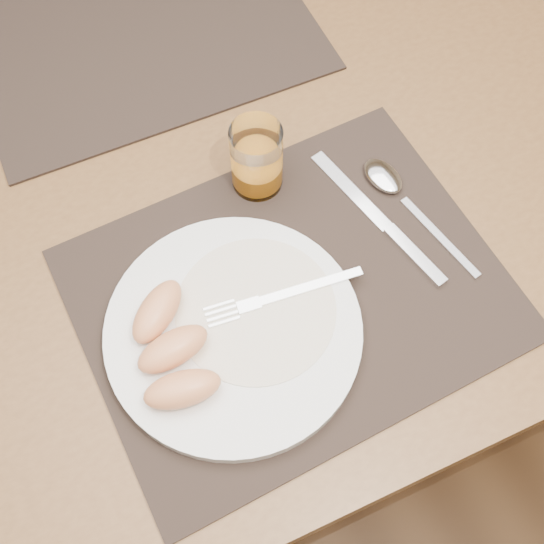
{
  "coord_description": "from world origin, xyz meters",
  "views": [
    {
      "loc": [
        -0.14,
        -0.5,
        1.43
      ],
      "look_at": [
        -0.01,
        -0.2,
        0.77
      ],
      "focal_mm": 45.0,
      "sensor_mm": 36.0,
      "label": 1
    }
  ],
  "objects_px": {
    "knife": "(388,228)",
    "table": "(216,186)",
    "placemat_far": "(140,31)",
    "placemat_near": "(291,293)",
    "juice_glass": "(257,161)",
    "spoon": "(391,185)",
    "fork": "(271,299)",
    "plate": "(233,331)"
  },
  "relations": [
    {
      "from": "knife",
      "to": "table",
      "type": "bearing_deg",
      "value": 126.21
    },
    {
      "from": "placemat_far",
      "to": "placemat_near",
      "type": "bearing_deg",
      "value": -87.01
    },
    {
      "from": "placemat_near",
      "to": "juice_glass",
      "type": "distance_m",
      "value": 0.16
    },
    {
      "from": "spoon",
      "to": "juice_glass",
      "type": "bearing_deg",
      "value": 152.56
    },
    {
      "from": "placemat_far",
      "to": "fork",
      "type": "bearing_deg",
      "value": -90.51
    },
    {
      "from": "plate",
      "to": "fork",
      "type": "distance_m",
      "value": 0.05
    },
    {
      "from": "placemat_near",
      "to": "spoon",
      "type": "relative_size",
      "value": 2.35
    },
    {
      "from": "plate",
      "to": "juice_glass",
      "type": "distance_m",
      "value": 0.2
    },
    {
      "from": "placemat_near",
      "to": "knife",
      "type": "xyz_separation_m",
      "value": [
        0.13,
        0.03,
        0.0
      ]
    },
    {
      "from": "placemat_far",
      "to": "juice_glass",
      "type": "bearing_deg",
      "value": -80.72
    },
    {
      "from": "placemat_near",
      "to": "placemat_far",
      "type": "bearing_deg",
      "value": 92.99
    },
    {
      "from": "table",
      "to": "plate",
      "type": "distance_m",
      "value": 0.27
    },
    {
      "from": "table",
      "to": "juice_glass",
      "type": "relative_size",
      "value": 15.49
    },
    {
      "from": "table",
      "to": "spoon",
      "type": "distance_m",
      "value": 0.24
    },
    {
      "from": "table",
      "to": "juice_glass",
      "type": "bearing_deg",
      "value": -66.33
    },
    {
      "from": "fork",
      "to": "juice_glass",
      "type": "height_order",
      "value": "juice_glass"
    },
    {
      "from": "spoon",
      "to": "juice_glass",
      "type": "height_order",
      "value": "juice_glass"
    },
    {
      "from": "placemat_near",
      "to": "placemat_far",
      "type": "relative_size",
      "value": 1.0
    },
    {
      "from": "plate",
      "to": "knife",
      "type": "distance_m",
      "value": 0.22
    },
    {
      "from": "juice_glass",
      "to": "fork",
      "type": "bearing_deg",
      "value": -108.42
    },
    {
      "from": "table",
      "to": "spoon",
      "type": "bearing_deg",
      "value": -39.99
    },
    {
      "from": "plate",
      "to": "knife",
      "type": "height_order",
      "value": "plate"
    },
    {
      "from": "placemat_far",
      "to": "spoon",
      "type": "bearing_deg",
      "value": -62.71
    },
    {
      "from": "table",
      "to": "knife",
      "type": "relative_size",
      "value": 6.43
    },
    {
      "from": "fork",
      "to": "spoon",
      "type": "relative_size",
      "value": 0.92
    },
    {
      "from": "fork",
      "to": "placemat_near",
      "type": "bearing_deg",
      "value": 11.1
    },
    {
      "from": "spoon",
      "to": "juice_glass",
      "type": "distance_m",
      "value": 0.16
    },
    {
      "from": "placemat_far",
      "to": "spoon",
      "type": "distance_m",
      "value": 0.41
    },
    {
      "from": "placemat_near",
      "to": "placemat_far",
      "type": "height_order",
      "value": "same"
    },
    {
      "from": "table",
      "to": "placemat_far",
      "type": "height_order",
      "value": "placemat_far"
    },
    {
      "from": "juice_glass",
      "to": "placemat_near",
      "type": "bearing_deg",
      "value": -99.33
    },
    {
      "from": "fork",
      "to": "juice_glass",
      "type": "relative_size",
      "value": 1.94
    },
    {
      "from": "table",
      "to": "placemat_far",
      "type": "xyz_separation_m",
      "value": [
        -0.02,
        0.22,
        0.09
      ]
    },
    {
      "from": "placemat_near",
      "to": "knife",
      "type": "relative_size",
      "value": 2.07
    },
    {
      "from": "plate",
      "to": "juice_glass",
      "type": "height_order",
      "value": "juice_glass"
    },
    {
      "from": "plate",
      "to": "spoon",
      "type": "bearing_deg",
      "value": 21.7
    },
    {
      "from": "placemat_far",
      "to": "knife",
      "type": "xyz_separation_m",
      "value": [
        0.16,
        -0.41,
        0.0
      ]
    },
    {
      "from": "plate",
      "to": "spoon",
      "type": "relative_size",
      "value": 1.41
    },
    {
      "from": "placemat_near",
      "to": "placemat_far",
      "type": "xyz_separation_m",
      "value": [
        -0.02,
        0.44,
        0.0
      ]
    },
    {
      "from": "table",
      "to": "placemat_far",
      "type": "relative_size",
      "value": 3.11
    },
    {
      "from": "table",
      "to": "plate",
      "type": "xyz_separation_m",
      "value": [
        -0.07,
        -0.24,
        0.1
      ]
    },
    {
      "from": "spoon",
      "to": "table",
      "type": "bearing_deg",
      "value": 140.01
    }
  ]
}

